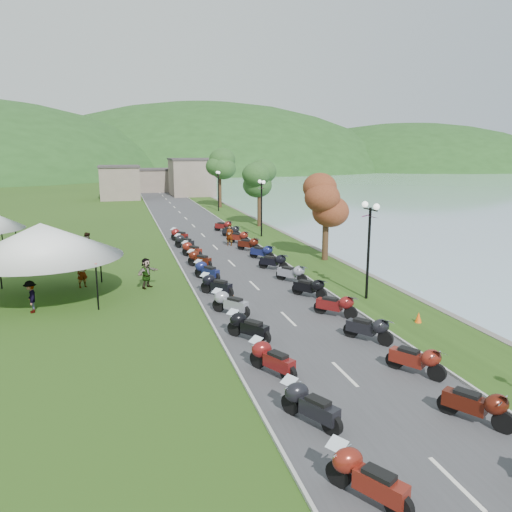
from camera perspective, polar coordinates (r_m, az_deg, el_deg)
road at (r=45.90m, az=-6.08°, el=2.37°), size 7.00×120.00×0.02m
hills_backdrop at (r=204.95m, az=-13.50°, el=9.53°), size 360.00×120.00×76.00m
far_building at (r=89.98m, az=-12.12°, el=8.46°), size 18.00×16.00×5.00m
moto_row_left at (r=22.03m, az=-1.78°, el=-6.74°), size 2.60×45.63×1.10m
moto_row_right at (r=27.89m, az=5.03°, el=-2.75°), size 2.60×44.13×1.10m
vendor_tent_main at (r=28.03m, az=-23.11°, el=-0.56°), size 5.38×5.38×4.00m
tree_lakeside at (r=35.18m, az=8.01°, el=4.81°), size 2.37×2.37×6.59m
pedestrian_a at (r=30.04m, az=-19.14°, el=-3.39°), size 0.76×0.69×1.69m
pedestrian_b at (r=37.44m, az=-18.62°, el=-0.40°), size 1.09×0.86×1.97m
pedestrian_c at (r=26.36m, az=-24.21°, el=-5.91°), size 0.64×1.08×1.57m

